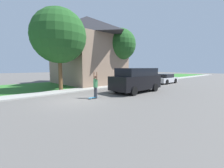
{
  "coord_description": "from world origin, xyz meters",
  "views": [
    {
      "loc": [
        8.97,
        -4.87,
        2.19
      ],
      "look_at": [
        0.53,
        3.06,
        0.9
      ],
      "focal_mm": 24.0,
      "sensor_mm": 36.0,
      "label": 1
    }
  ],
  "objects_px": {
    "lawn_tree_near": "(59,36)",
    "suv_parked": "(136,79)",
    "skateboarder": "(96,85)",
    "lawn_tree_far": "(120,45)",
    "car_down_street": "(165,79)",
    "skateboard": "(93,98)"
  },
  "relations": [
    {
      "from": "lawn_tree_near",
      "to": "suv_parked",
      "type": "xyz_separation_m",
      "value": [
        5.42,
        4.58,
        -3.92
      ]
    },
    {
      "from": "skateboarder",
      "to": "lawn_tree_near",
      "type": "bearing_deg",
      "value": -177.39
    },
    {
      "from": "lawn_tree_far",
      "to": "suv_parked",
      "type": "relative_size",
      "value": 1.42
    },
    {
      "from": "car_down_street",
      "to": "skateboarder",
      "type": "bearing_deg",
      "value": -83.33
    },
    {
      "from": "lawn_tree_far",
      "to": "lawn_tree_near",
      "type": "bearing_deg",
      "value": -90.28
    },
    {
      "from": "skateboarder",
      "to": "suv_parked",
      "type": "bearing_deg",
      "value": 86.59
    },
    {
      "from": "lawn_tree_far",
      "to": "car_down_street",
      "type": "distance_m",
      "value": 7.79
    },
    {
      "from": "suv_parked",
      "to": "skateboard",
      "type": "distance_m",
      "value": 4.7
    },
    {
      "from": "lawn_tree_far",
      "to": "skateboarder",
      "type": "xyz_separation_m",
      "value": [
        5.12,
        -7.79,
        -4.11
      ]
    },
    {
      "from": "lawn_tree_near",
      "to": "car_down_street",
      "type": "height_order",
      "value": "lawn_tree_near"
    },
    {
      "from": "lawn_tree_near",
      "to": "skateboarder",
      "type": "relative_size",
      "value": 3.98
    },
    {
      "from": "lawn_tree_near",
      "to": "car_down_street",
      "type": "bearing_deg",
      "value": 74.76
    },
    {
      "from": "skateboarder",
      "to": "skateboard",
      "type": "relative_size",
      "value": 2.4
    },
    {
      "from": "suv_parked",
      "to": "skateboarder",
      "type": "xyz_separation_m",
      "value": [
        -0.26,
        -4.34,
        -0.15
      ]
    },
    {
      "from": "suv_parked",
      "to": "lawn_tree_near",
      "type": "bearing_deg",
      "value": -139.8
    },
    {
      "from": "suv_parked",
      "to": "lawn_tree_far",
      "type": "bearing_deg",
      "value": 147.3
    },
    {
      "from": "lawn_tree_near",
      "to": "skateboard",
      "type": "distance_m",
      "value": 7.16
    },
    {
      "from": "car_down_street",
      "to": "skateboarder",
      "type": "xyz_separation_m",
      "value": [
        1.53,
        -13.08,
        0.34
      ]
    },
    {
      "from": "lawn_tree_far",
      "to": "skateboarder",
      "type": "distance_m",
      "value": 10.19
    },
    {
      "from": "suv_parked",
      "to": "skateboarder",
      "type": "distance_m",
      "value": 4.35
    },
    {
      "from": "lawn_tree_near",
      "to": "skateboarder",
      "type": "distance_m",
      "value": 6.57
    },
    {
      "from": "car_down_street",
      "to": "skateboarder",
      "type": "height_order",
      "value": "skateboarder"
    }
  ]
}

